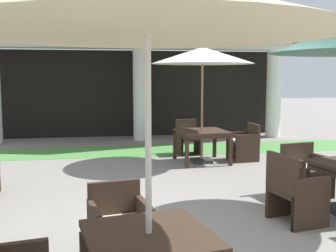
{
  "coord_description": "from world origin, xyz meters",
  "views": [
    {
      "loc": [
        -1.19,
        -3.87,
        1.89
      ],
      "look_at": [
        -0.1,
        2.72,
        1.08
      ],
      "focal_mm": 43.63,
      "sensor_mm": 36.0,
      "label": 1
    }
  ],
  "objects_px": {
    "patio_chair_near_foreground_east": "(244,143)",
    "terracotta_urn": "(244,149)",
    "patio_umbrella_near_foreground": "(203,56)",
    "patio_umbrella_far_back": "(147,7)",
    "patio_table_near_foreground": "(202,134)",
    "patio_chair_mid_left_west": "(294,191)",
    "patio_table_far_back": "(149,245)",
    "patio_chair_far_back_north": "(119,229)",
    "patio_chair_mid_left_north": "(306,171)",
    "patio_chair_near_foreground_north": "(188,138)"
  },
  "relations": [
    {
      "from": "patio_chair_near_foreground_east",
      "to": "patio_table_far_back",
      "type": "relative_size",
      "value": 0.78
    },
    {
      "from": "patio_chair_mid_left_north",
      "to": "patio_table_near_foreground",
      "type": "bearing_deg",
      "value": -81.08
    },
    {
      "from": "patio_chair_near_foreground_east",
      "to": "patio_umbrella_far_back",
      "type": "height_order",
      "value": "patio_umbrella_far_back"
    },
    {
      "from": "terracotta_urn",
      "to": "patio_chair_near_foreground_north",
      "type": "bearing_deg",
      "value": 154.41
    },
    {
      "from": "patio_chair_near_foreground_east",
      "to": "terracotta_urn",
      "type": "bearing_deg",
      "value": -23.96
    },
    {
      "from": "patio_chair_near_foreground_east",
      "to": "patio_table_far_back",
      "type": "distance_m",
      "value": 6.49
    },
    {
      "from": "patio_umbrella_near_foreground",
      "to": "terracotta_urn",
      "type": "height_order",
      "value": "patio_umbrella_near_foreground"
    },
    {
      "from": "patio_table_near_foreground",
      "to": "patio_chair_mid_left_north",
      "type": "relative_size",
      "value": 1.37
    },
    {
      "from": "patio_chair_mid_left_west",
      "to": "terracotta_urn",
      "type": "height_order",
      "value": "patio_chair_mid_left_west"
    },
    {
      "from": "patio_chair_near_foreground_east",
      "to": "patio_table_far_back",
      "type": "xyz_separation_m",
      "value": [
        -2.86,
        -5.82,
        0.25
      ]
    },
    {
      "from": "patio_umbrella_near_foreground",
      "to": "patio_chair_mid_left_west",
      "type": "height_order",
      "value": "patio_umbrella_near_foreground"
    },
    {
      "from": "patio_umbrella_near_foreground",
      "to": "patio_chair_far_back_north",
      "type": "xyz_separation_m",
      "value": [
        -2.03,
        -4.77,
        -1.92
      ]
    },
    {
      "from": "patio_chair_near_foreground_north",
      "to": "patio_chair_mid_left_north",
      "type": "relative_size",
      "value": 1.03
    },
    {
      "from": "patio_chair_mid_left_north",
      "to": "patio_umbrella_near_foreground",
      "type": "bearing_deg",
      "value": -81.08
    },
    {
      "from": "patio_chair_near_foreground_east",
      "to": "patio_chair_mid_left_north",
      "type": "xyz_separation_m",
      "value": [
        -0.0,
        -2.82,
        0.01
      ]
    },
    {
      "from": "patio_chair_near_foreground_north",
      "to": "patio_chair_far_back_north",
      "type": "distance_m",
      "value": 6.1
    },
    {
      "from": "patio_umbrella_near_foreground",
      "to": "patio_table_far_back",
      "type": "relative_size",
      "value": 2.44
    },
    {
      "from": "patio_umbrella_far_back",
      "to": "terracotta_urn",
      "type": "relative_size",
      "value": 6.37
    },
    {
      "from": "patio_chair_mid_left_north",
      "to": "patio_chair_mid_left_west",
      "type": "relative_size",
      "value": 0.89
    },
    {
      "from": "patio_chair_mid_left_north",
      "to": "patio_umbrella_far_back",
      "type": "relative_size",
      "value": 0.3
    },
    {
      "from": "patio_umbrella_far_back",
      "to": "terracotta_urn",
      "type": "bearing_deg",
      "value": 64.18
    },
    {
      "from": "patio_umbrella_near_foreground",
      "to": "patio_table_far_back",
      "type": "height_order",
      "value": "patio_umbrella_near_foreground"
    },
    {
      "from": "patio_umbrella_near_foreground",
      "to": "patio_chair_near_foreground_east",
      "type": "height_order",
      "value": "patio_umbrella_near_foreground"
    },
    {
      "from": "patio_chair_mid_left_north",
      "to": "patio_table_far_back",
      "type": "distance_m",
      "value": 4.16
    },
    {
      "from": "patio_umbrella_far_back",
      "to": "patio_chair_far_back_north",
      "type": "bearing_deg",
      "value": 100.32
    },
    {
      "from": "patio_chair_near_foreground_north",
      "to": "patio_chair_near_foreground_east",
      "type": "distance_m",
      "value": 1.44
    },
    {
      "from": "patio_chair_near_foreground_north",
      "to": "patio_chair_mid_left_north",
      "type": "xyz_separation_m",
      "value": [
        1.09,
        -3.75,
        0.01
      ]
    },
    {
      "from": "patio_chair_mid_left_north",
      "to": "patio_chair_far_back_north",
      "type": "height_order",
      "value": "patio_chair_far_back_north"
    },
    {
      "from": "patio_chair_mid_left_west",
      "to": "patio_umbrella_far_back",
      "type": "bearing_deg",
      "value": -59.62
    },
    {
      "from": "patio_chair_near_foreground_north",
      "to": "terracotta_urn",
      "type": "relative_size",
      "value": 1.94
    },
    {
      "from": "patio_chair_near_foreground_east",
      "to": "patio_chair_far_back_north",
      "type": "relative_size",
      "value": 0.99
    },
    {
      "from": "patio_chair_far_back_north",
      "to": "patio_chair_mid_left_west",
      "type": "bearing_deg",
      "value": -168.59
    },
    {
      "from": "patio_table_far_back",
      "to": "terracotta_urn",
      "type": "relative_size",
      "value": 2.46
    },
    {
      "from": "terracotta_urn",
      "to": "patio_chair_mid_left_north",
      "type": "bearing_deg",
      "value": -92.22
    },
    {
      "from": "patio_table_far_back",
      "to": "terracotta_urn",
      "type": "xyz_separation_m",
      "value": [
        2.99,
        6.17,
        -0.46
      ]
    },
    {
      "from": "patio_table_far_back",
      "to": "terracotta_urn",
      "type": "height_order",
      "value": "patio_table_far_back"
    },
    {
      "from": "patio_chair_near_foreground_north",
      "to": "patio_chair_far_back_north",
      "type": "xyz_separation_m",
      "value": [
        -1.95,
        -5.78,
        0.01
      ]
    },
    {
      "from": "patio_table_near_foreground",
      "to": "patio_chair_near_foreground_east",
      "type": "relative_size",
      "value": 1.35
    },
    {
      "from": "patio_table_far_back",
      "to": "patio_chair_near_foreground_north",
      "type": "bearing_deg",
      "value": 75.31
    },
    {
      "from": "patio_chair_near_foreground_north",
      "to": "patio_chair_mid_left_north",
      "type": "bearing_deg",
      "value": 101.68
    },
    {
      "from": "patio_table_near_foreground",
      "to": "patio_chair_near_foreground_east",
      "type": "height_order",
      "value": "patio_chair_near_foreground_east"
    },
    {
      "from": "patio_chair_mid_left_west",
      "to": "patio_umbrella_far_back",
      "type": "relative_size",
      "value": 0.33
    },
    {
      "from": "terracotta_urn",
      "to": "patio_chair_far_back_north",
      "type": "bearing_deg",
      "value": -121.34
    },
    {
      "from": "patio_umbrella_far_back",
      "to": "patio_chair_mid_left_west",
      "type": "bearing_deg",
      "value": 41.77
    },
    {
      "from": "patio_chair_near_foreground_north",
      "to": "patio_umbrella_far_back",
      "type": "distance_m",
      "value": 7.26
    },
    {
      "from": "terracotta_urn",
      "to": "patio_table_far_back",
      "type": "bearing_deg",
      "value": -115.82
    },
    {
      "from": "patio_table_near_foreground",
      "to": "patio_umbrella_far_back",
      "type": "relative_size",
      "value": 0.41
    },
    {
      "from": "patio_umbrella_near_foreground",
      "to": "patio_chair_near_foreground_north",
      "type": "height_order",
      "value": "patio_umbrella_near_foreground"
    },
    {
      "from": "patio_umbrella_far_back",
      "to": "patio_umbrella_near_foreground",
      "type": "bearing_deg",
      "value": 72.13
    },
    {
      "from": "patio_umbrella_far_back",
      "to": "terracotta_urn",
      "type": "xyz_separation_m",
      "value": [
        2.99,
        6.17,
        -2.19
      ]
    }
  ]
}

